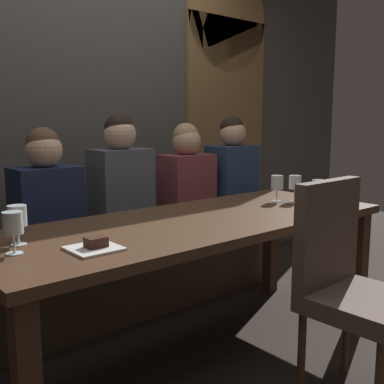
# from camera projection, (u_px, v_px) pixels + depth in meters

# --- Properties ---
(ground) EXTENTS (9.00, 9.00, 0.00)m
(ground) POSITION_uv_depth(u_px,v_px,m) (195.00, 353.00, 2.49)
(ground) COLOR black
(back_wall_tiled) EXTENTS (6.00, 0.12, 3.00)m
(back_wall_tiled) POSITION_uv_depth(u_px,v_px,m) (79.00, 82.00, 3.18)
(back_wall_tiled) COLOR #4C4944
(back_wall_tiled) RESTS_ON ground
(arched_door) EXTENTS (0.90, 0.05, 2.55)m
(arched_door) POSITION_uv_depth(u_px,v_px,m) (226.00, 106.00, 4.01)
(arched_door) COLOR olive
(arched_door) RESTS_ON ground
(dining_table) EXTENTS (2.20, 0.84, 0.74)m
(dining_table) POSITION_uv_depth(u_px,v_px,m) (195.00, 236.00, 2.39)
(dining_table) COLOR #412B1C
(dining_table) RESTS_ON ground
(banquette_bench) EXTENTS (2.50, 0.44, 0.45)m
(banquette_bench) POSITION_uv_depth(u_px,v_px,m) (124.00, 279.00, 2.98)
(banquette_bench) COLOR #4A3C2E
(banquette_bench) RESTS_ON ground
(chair_near_side) EXTENTS (0.45, 0.45, 0.98)m
(chair_near_side) POSITION_uv_depth(u_px,v_px,m) (348.00, 277.00, 2.04)
(chair_near_side) COLOR #4C3321
(chair_near_side) RESTS_ON ground
(diner_redhead) EXTENTS (0.36, 0.24, 0.76)m
(diner_redhead) POSITION_uv_depth(u_px,v_px,m) (46.00, 199.00, 2.58)
(diner_redhead) COLOR #192342
(diner_redhead) RESTS_ON banquette_bench
(diner_bearded) EXTENTS (0.36, 0.24, 0.83)m
(diner_bearded) POSITION_uv_depth(u_px,v_px,m) (121.00, 184.00, 2.92)
(diner_bearded) COLOR #4C515B
(diner_bearded) RESTS_ON banquette_bench
(diner_far_end) EXTENTS (0.36, 0.24, 0.77)m
(diner_far_end) POSITION_uv_depth(u_px,v_px,m) (187.00, 181.00, 3.26)
(diner_far_end) COLOR brown
(diner_far_end) RESTS_ON banquette_bench
(diner_near_end) EXTENTS (0.36, 0.24, 0.82)m
(diner_near_end) POSITION_uv_depth(u_px,v_px,m) (232.00, 174.00, 3.49)
(diner_near_end) COLOR navy
(diner_near_end) RESTS_ON banquette_bench
(wine_glass_near_left) EXTENTS (0.08, 0.08, 0.16)m
(wine_glass_near_left) POSITION_uv_depth(u_px,v_px,m) (277.00, 184.00, 2.87)
(wine_glass_near_left) COLOR silver
(wine_glass_near_left) RESTS_ON dining_table
(wine_glass_far_right) EXTENTS (0.08, 0.08, 0.16)m
(wine_glass_far_right) POSITION_uv_depth(u_px,v_px,m) (17.00, 217.00, 1.87)
(wine_glass_far_right) COLOR silver
(wine_glass_far_right) RESTS_ON dining_table
(wine_glass_center_front) EXTENTS (0.08, 0.08, 0.16)m
(wine_glass_center_front) POSITION_uv_depth(u_px,v_px,m) (13.00, 224.00, 1.74)
(wine_glass_center_front) COLOR silver
(wine_glass_center_front) RESTS_ON dining_table
(wine_glass_near_right) EXTENTS (0.08, 0.08, 0.16)m
(wine_glass_near_right) POSITION_uv_depth(u_px,v_px,m) (319.00, 188.00, 2.66)
(wine_glass_near_right) COLOR silver
(wine_glass_near_right) RESTS_ON dining_table
(wine_glass_end_right) EXTENTS (0.08, 0.08, 0.16)m
(wine_glass_end_right) POSITION_uv_depth(u_px,v_px,m) (295.00, 184.00, 2.88)
(wine_glass_end_right) COLOR silver
(wine_glass_end_right) RESTS_ON dining_table
(dessert_plate) EXTENTS (0.19, 0.19, 0.05)m
(dessert_plate) POSITION_uv_depth(u_px,v_px,m) (95.00, 246.00, 1.82)
(dessert_plate) COLOR white
(dessert_plate) RESTS_ON dining_table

